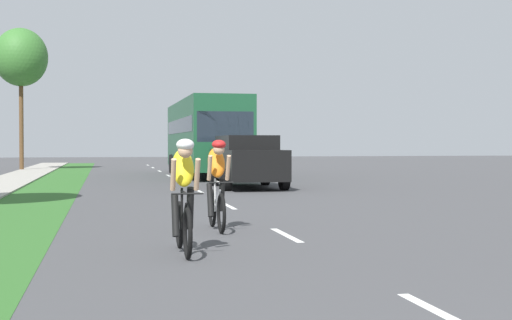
{
  "coord_description": "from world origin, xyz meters",
  "views": [
    {
      "loc": [
        -2.92,
        -1.33,
        1.51
      ],
      "look_at": [
        0.64,
        15.41,
        1.12
      ],
      "focal_mm": 49.83,
      "sensor_mm": 36.0,
      "label": 1
    }
  ],
  "objects": [
    {
      "name": "suv_black",
      "position": [
        1.84,
        22.54,
        0.95
      ],
      "size": [
        2.15,
        4.7,
        1.79
      ],
      "color": "black",
      "rests_on": "ground_plane"
    },
    {
      "name": "cyclist_trailing",
      "position": [
        -1.01,
        10.91,
        0.81
      ],
      "size": [
        0.42,
        1.72,
        1.58
      ],
      "color": "black",
      "rests_on": "ground_plane"
    },
    {
      "name": "ground_plane",
      "position": [
        0.0,
        20.0,
        0.0
      ],
      "size": [
        120.0,
        120.0,
        0.0
      ],
      "primitive_type": "plane",
      "color": "#424244"
    },
    {
      "name": "street_tree_far",
      "position": [
        -7.58,
        40.82,
        6.37
      ],
      "size": [
        2.99,
        2.99,
        8.05
      ],
      "color": "brown",
      "rests_on": "ground_plane"
    },
    {
      "name": "cyclist_lead",
      "position": [
        -1.87,
        8.38,
        0.81
      ],
      "size": [
        0.42,
        1.72,
        1.58
      ],
      "color": "black",
      "rests_on": "ground_plane"
    },
    {
      "name": "bus_dark_green",
      "position": [
        1.68,
        31.82,
        1.98
      ],
      "size": [
        2.78,
        11.6,
        3.48
      ],
      "color": "#194C2D",
      "rests_on": "ground_plane"
    },
    {
      "name": "grass_verge",
      "position": [
        -4.72,
        20.0,
        0.0
      ],
      "size": [
        1.99,
        70.0,
        0.01
      ],
      "primitive_type": "cube",
      "color": "#2D6026",
      "rests_on": "ground_plane"
    },
    {
      "name": "lane_markings_center",
      "position": [
        0.0,
        24.0,
        0.0
      ],
      "size": [
        0.12,
        52.2,
        0.01
      ],
      "color": "white",
      "rests_on": "ground_plane"
    }
  ]
}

